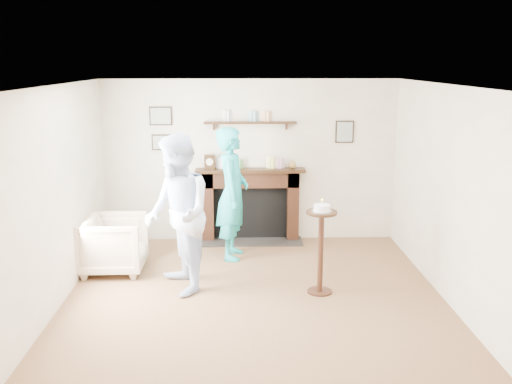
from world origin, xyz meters
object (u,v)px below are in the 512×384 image
(armchair, at_px, (115,271))
(pedestal_table, at_px, (321,236))
(woman, at_px, (233,257))
(man, at_px, (180,290))

(armchair, distance_m, pedestal_table, 2.86)
(armchair, distance_m, woman, 1.66)
(woman, bearing_deg, man, 157.19)
(man, relative_size, woman, 1.03)
(armchair, relative_size, pedestal_table, 0.71)
(man, bearing_deg, armchair, -146.71)
(armchair, height_order, woman, woman)
(armchair, height_order, pedestal_table, pedestal_table)
(woman, distance_m, pedestal_table, 1.85)
(pedestal_table, bearing_deg, man, 176.35)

